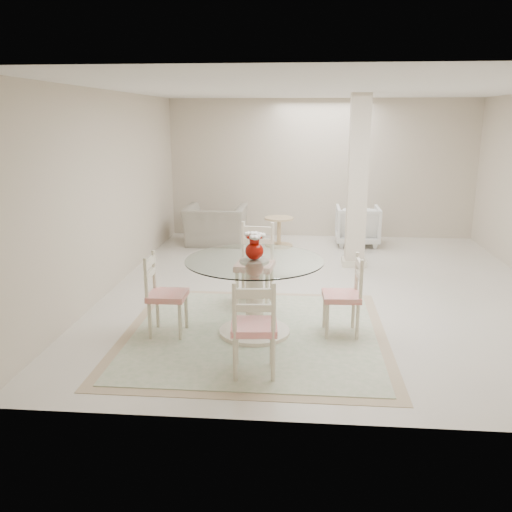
# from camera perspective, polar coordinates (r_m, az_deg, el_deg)

# --- Properties ---
(ground) EXTENTS (7.00, 7.00, 0.00)m
(ground) POSITION_cam_1_polar(r_m,az_deg,el_deg) (7.71, 7.38, -3.40)
(ground) COLOR silver
(ground) RESTS_ON ground
(room_shell) EXTENTS (6.02, 7.02, 2.71)m
(room_shell) POSITION_cam_1_polar(r_m,az_deg,el_deg) (7.36, 7.86, 10.48)
(room_shell) COLOR beige
(room_shell) RESTS_ON ground
(column) EXTENTS (0.30, 0.30, 2.70)m
(column) POSITION_cam_1_polar(r_m,az_deg,el_deg) (8.74, 10.64, 7.64)
(column) COLOR beige
(column) RESTS_ON ground
(area_rug) EXTENTS (2.92, 2.92, 0.02)m
(area_rug) POSITION_cam_1_polar(r_m,az_deg,el_deg) (6.08, -0.16, -8.18)
(area_rug) COLOR tan
(area_rug) RESTS_ON ground
(dining_table) EXTENTS (1.49, 1.49, 0.86)m
(dining_table) POSITION_cam_1_polar(r_m,az_deg,el_deg) (5.93, -0.17, -4.33)
(dining_table) COLOR #F2E2C7
(dining_table) RESTS_ON ground
(red_vase) EXTENTS (0.23, 0.22, 0.30)m
(red_vase) POSITION_cam_1_polar(r_m,az_deg,el_deg) (5.77, -0.16, 1.07)
(red_vase) COLOR #9E0D04
(red_vase) RESTS_ON dining_table
(dining_chair_east) EXTENTS (0.42, 0.42, 0.99)m
(dining_chair_east) POSITION_cam_1_polar(r_m,az_deg,el_deg) (5.99, 9.61, -3.52)
(dining_chair_east) COLOR beige
(dining_chair_east) RESTS_ON ground
(dining_chair_north) EXTENTS (0.51, 0.51, 1.15)m
(dining_chair_north) POSITION_cam_1_polar(r_m,az_deg,el_deg) (6.86, -0.02, -0.24)
(dining_chair_north) COLOR #F1E4C6
(dining_chair_north) RESTS_ON ground
(dining_chair_west) EXTENTS (0.41, 0.41, 1.01)m
(dining_chair_west) POSITION_cam_1_polar(r_m,az_deg,el_deg) (6.00, -9.93, -3.40)
(dining_chair_west) COLOR beige
(dining_chair_west) RESTS_ON ground
(dining_chair_south) EXTENTS (0.45, 0.45, 1.05)m
(dining_chair_south) POSITION_cam_1_polar(r_m,az_deg,el_deg) (4.94, -0.21, -6.89)
(dining_chair_south) COLOR beige
(dining_chair_south) RESTS_ON ground
(recliner_taupe) EXTENTS (1.13, 1.00, 0.73)m
(recliner_taupe) POSITION_cam_1_polar(r_m,az_deg,el_deg) (10.24, -4.27, 3.23)
(recliner_taupe) COLOR gray
(recliner_taupe) RESTS_ON ground
(armchair_white) EXTENTS (0.80, 0.82, 0.74)m
(armchair_white) POSITION_cam_1_polar(r_m,az_deg,el_deg) (10.38, 10.63, 3.21)
(armchair_white) COLOR white
(armchair_white) RESTS_ON ground
(side_table) EXTENTS (0.53, 0.53, 0.55)m
(side_table) POSITION_cam_1_polar(r_m,az_deg,el_deg) (10.04, 2.42, 2.41)
(side_table) COLOR #CFBC7F
(side_table) RESTS_ON ground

